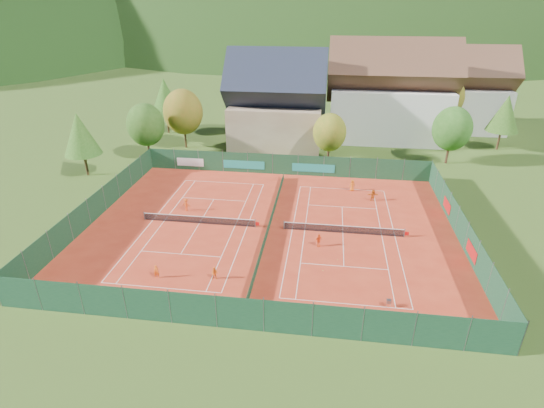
{
  "coord_description": "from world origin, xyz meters",
  "views": [
    {
      "loc": [
        5.77,
        -40.43,
        22.81
      ],
      "look_at": [
        0.0,
        2.0,
        2.0
      ],
      "focal_mm": 28.0,
      "sensor_mm": 36.0,
      "label": 1
    }
  ],
  "objects": [
    {
      "name": "tree_west_back",
      "position": [
        -24.0,
        34.0,
        6.74
      ],
      "size": [
        5.6,
        5.6,
        10.0
      ],
      "color": "#49321A",
      "rests_on": "ground"
    },
    {
      "name": "court_markings_left",
      "position": [
        -8.0,
        0.0,
        0.01
      ],
      "size": [
        11.03,
        23.83,
        0.0
      ],
      "color": "white",
      "rests_on": "ground"
    },
    {
      "name": "player_right_far_b",
      "position": [
        11.77,
        8.71,
        0.75
      ],
      "size": [
        1.4,
        0.51,
        1.49
      ],
      "primitive_type": "imported",
      "rotation": [
        0.0,
        0.0,
        3.19
      ],
      "color": "#CF5812",
      "rests_on": "ground"
    },
    {
      "name": "loose_ball_3",
      "position": [
        -5.82,
        7.24,
        0.03
      ],
      "size": [
        0.07,
        0.07,
        0.07
      ],
      "primitive_type": "sphere",
      "color": "#CCD833",
      "rests_on": "ground"
    },
    {
      "name": "tennis_net_left",
      "position": [
        -7.85,
        0.0,
        0.51
      ],
      "size": [
        13.3,
        0.1,
        1.02
      ],
      "color": "#59595B",
      "rests_on": "ground"
    },
    {
      "name": "clay_pad",
      "position": [
        0.0,
        0.0,
        0.01
      ],
      "size": [
        40.0,
        32.0,
        0.01
      ],
      "primitive_type": "cube",
      "color": "#B8301B",
      "rests_on": "ground"
    },
    {
      "name": "court_divider",
      "position": [
        0.0,
        0.0,
        0.5
      ],
      "size": [
        0.03,
        28.8,
        1.0
      ],
      "color": "#133620",
      "rests_on": "ground"
    },
    {
      "name": "loose_ball_0",
      "position": [
        -6.83,
        -6.69,
        0.03
      ],
      "size": [
        0.07,
        0.07,
        0.07
      ],
      "primitive_type": "sphere",
      "color": "#CCD833",
      "rests_on": "ground"
    },
    {
      "name": "hotel_block_a",
      "position": [
        16.0,
        36.0,
        7.38
      ],
      "size": [
        21.6,
        11.0,
        17.25
      ],
      "color": "silver",
      "rests_on": "ground"
    },
    {
      "name": "court_markings_right",
      "position": [
        8.0,
        0.0,
        0.01
      ],
      "size": [
        11.03,
        23.83,
        0.0
      ],
      "color": "white",
      "rests_on": "ground"
    },
    {
      "name": "tree_west_mid",
      "position": [
        -18.0,
        26.0,
        6.07
      ],
      "size": [
        6.44,
        6.44,
        9.78
      ],
      "color": "#422F17",
      "rests_on": "ground"
    },
    {
      "name": "loose_ball_1",
      "position": [
        6.06,
        -7.4,
        0.03
      ],
      "size": [
        0.07,
        0.07,
        0.07
      ],
      "primitive_type": "sphere",
      "color": "#CCD833",
      "rests_on": "ground"
    },
    {
      "name": "tree_west_side",
      "position": [
        -28.0,
        12.0,
        6.06
      ],
      "size": [
        5.04,
        5.04,
        9.0
      ],
      "color": "#473019",
      "rests_on": "ground"
    },
    {
      "name": "player_right_far_a",
      "position": [
        9.32,
        11.43,
        0.78
      ],
      "size": [
        0.87,
        0.69,
        1.56
      ],
      "primitive_type": "imported",
      "rotation": [
        0.0,
        0.0,
        3.43
      ],
      "color": "#D85F13",
      "rests_on": "ground"
    },
    {
      "name": "tree_east_mid",
      "position": [
        34.0,
        32.0,
        6.06
      ],
      "size": [
        5.04,
        5.04,
        9.0
      ],
      "color": "#4B301B",
      "rests_on": "ground"
    },
    {
      "name": "player_right_near",
      "position": [
        5.48,
        -3.08,
        0.71
      ],
      "size": [
        0.86,
        0.81,
        1.42
      ],
      "primitive_type": "imported",
      "rotation": [
        0.0,
        0.0,
        0.72
      ],
      "color": "#E94814",
      "rests_on": "ground"
    },
    {
      "name": "fence_west",
      "position": [
        -20.0,
        0.0,
        1.5
      ],
      "size": [
        0.04,
        32.0,
        3.0
      ],
      "color": "#163C22",
      "rests_on": "ground"
    },
    {
      "name": "player_left_near",
      "position": [
        -8.8,
        -10.51,
        0.67
      ],
      "size": [
        0.57,
        0.48,
        1.34
      ],
      "primitive_type": "imported",
      "rotation": [
        0.0,
        0.0,
        0.4
      ],
      "color": "orange",
      "rests_on": "ground"
    },
    {
      "name": "tennis_net_right",
      "position": [
        8.15,
        0.0,
        0.51
      ],
      "size": [
        13.3,
        0.1,
        1.02
      ],
      "color": "#59595B",
      "rests_on": "ground"
    },
    {
      "name": "loose_ball_4",
      "position": [
        7.43,
        -5.4,
        0.03
      ],
      "size": [
        0.07,
        0.07,
        0.07
      ],
      "primitive_type": "sphere",
      "color": "#CCD833",
      "rests_on": "ground"
    },
    {
      "name": "tree_center",
      "position": [
        6.0,
        22.0,
        4.72
      ],
      "size": [
        5.01,
        5.01,
        7.6
      ],
      "color": "#4C2C1B",
      "rests_on": "ground"
    },
    {
      "name": "ball_hopper",
      "position": [
        11.51,
        -11.79,
        0.56
      ],
      "size": [
        0.34,
        0.34,
        0.8
      ],
      "color": "slate",
      "rests_on": "ground"
    },
    {
      "name": "tree_east_front",
      "position": [
        24.0,
        24.0,
        5.39
      ],
      "size": [
        5.72,
        5.72,
        8.69
      ],
      "color": "#4A2A1A",
      "rests_on": "ground"
    },
    {
      "name": "ground",
      "position": [
        0.0,
        0.0,
        -0.02
      ],
      "size": [
        600.0,
        600.0,
        0.0
      ],
      "primitive_type": "plane",
      "color": "#314D18",
      "rests_on": "ground"
    },
    {
      "name": "tree_east_back",
      "position": [
        26.0,
        40.0,
        6.74
      ],
      "size": [
        7.15,
        7.15,
        10.86
      ],
      "color": "#442F18",
      "rests_on": "ground"
    },
    {
      "name": "loose_ball_2",
      "position": [
        0.58,
        2.14,
        0.03
      ],
      "size": [
        0.07,
        0.07,
        0.07
      ],
      "primitive_type": "sphere",
      "color": "#CCD833",
      "rests_on": "ground"
    },
    {
      "name": "player_left_far",
      "position": [
        -10.4,
        2.94,
        0.78
      ],
      "size": [
        1.08,
        0.72,
        1.56
      ],
      "primitive_type": "imported",
      "rotation": [
        0.0,
        0.0,
        2.99
      ],
      "color": "#DA4513",
      "rests_on": "ground"
    },
    {
      "name": "fence_east",
      "position": [
        20.0,
        0.05,
        1.48
      ],
      "size": [
        0.09,
        32.0,
        3.0
      ],
      "color": "#143922",
      "rests_on": "ground"
    },
    {
      "name": "fence_south",
      "position": [
        0.0,
        -16.0,
        1.5
      ],
      "size": [
        40.0,
        0.04,
        3.0
      ],
      "color": "#153A24",
      "rests_on": "ground"
    },
    {
      "name": "chalet",
      "position": [
        -3.0,
        30.0,
        6.62
      ],
      "size": [
        16.2,
        12.0,
        16.0
      ],
      "color": "tan",
      "rests_on": "ground"
    },
    {
      "name": "hotel_block_b",
      "position": [
        30.0,
        44.0,
        6.62
      ],
      "size": [
        17.28,
        10.0,
        15.5
      ],
      "color": "silver",
      "rests_on": "ground"
    },
    {
      "name": "mountain_backdrop",
      "position": [
        28.54,
        233.48,
        -39.64
      ],
      "size": [
        820.0,
        530.0,
        242.0
      ],
      "color": "black",
      "rests_on": "ground"
    },
    {
      "name": "player_left_mid",
      "position": [
        -3.54,
        -10.01,
        0.64
      ],
      "size": [
        0.64,
        0.5,
        1.28
      ],
      "primitive_type": "imported",
      "rotation": [
        0.0,
        0.0,
        0.03
      ],
      "color": "orange",
      "rests_on": "ground"
    },
    {
      "name": "tree_west_front",
      "position": [
        -22.0,
        20.0,
        5.39
      ],
      "size": [
        5.72,
        5.72,
        8.69
      ],
      "color": "#4C331B",
      "rests_on": "ground"
    },
    {
      "name": "fence_north",
      "position": [
        -0.46,
        15.99,
        1.47
      ],
      "size": [
        40.0,
        0.1,
        3.0
      ],
      "color": "#163D23",
      "rests_on": "ground"
    }
  ]
}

